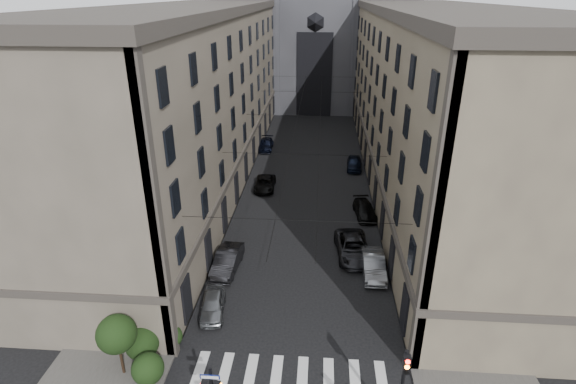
% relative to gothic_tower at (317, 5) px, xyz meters
% --- Properties ---
extents(sidewalk_left, '(7.00, 80.00, 0.15)m').
position_rel_gothic_tower_xyz_m(sidewalk_left, '(-10.50, -38.96, -17.72)').
color(sidewalk_left, '#383533').
rests_on(sidewalk_left, ground).
extents(sidewalk_right, '(7.00, 80.00, 0.15)m').
position_rel_gothic_tower_xyz_m(sidewalk_right, '(10.50, -38.96, -17.72)').
color(sidewalk_right, '#383533').
rests_on(sidewalk_right, ground).
extents(zebra_crossing, '(11.00, 3.20, 0.01)m').
position_rel_gothic_tower_xyz_m(zebra_crossing, '(0.00, -69.96, -17.79)').
color(zebra_crossing, beige).
rests_on(zebra_crossing, ground).
extents(building_left, '(13.60, 60.60, 18.85)m').
position_rel_gothic_tower_xyz_m(building_left, '(-13.44, -38.96, -8.45)').
color(building_left, '#534C40').
rests_on(building_left, ground).
extents(building_right, '(13.60, 60.60, 18.85)m').
position_rel_gothic_tower_xyz_m(building_right, '(13.44, -38.96, -8.45)').
color(building_right, brown).
rests_on(building_right, ground).
extents(gothic_tower, '(35.00, 23.00, 58.00)m').
position_rel_gothic_tower_xyz_m(gothic_tower, '(0.00, 0.00, 0.00)').
color(gothic_tower, '#2D2D33').
rests_on(gothic_tower, ground).
extents(traffic_light_right, '(0.34, 0.50, 5.20)m').
position_rel_gothic_tower_xyz_m(traffic_light_right, '(5.60, -73.04, -14.51)').
color(traffic_light_right, black).
rests_on(traffic_light_right, ground).
extents(shrub_cluster, '(3.90, 4.40, 3.90)m').
position_rel_gothic_tower_xyz_m(shrub_cluster, '(-8.72, -69.95, -16.00)').
color(shrub_cluster, black).
rests_on(shrub_cluster, sidewalk_left).
extents(tram_wires, '(14.00, 60.00, 0.43)m').
position_rel_gothic_tower_xyz_m(tram_wires, '(0.00, -39.33, -10.55)').
color(tram_wires, black).
rests_on(tram_wires, ground).
extents(car_left_near, '(2.09, 4.12, 1.35)m').
position_rel_gothic_tower_xyz_m(car_left_near, '(-5.62, -64.72, -17.13)').
color(car_left_near, slate).
rests_on(car_left_near, ground).
extents(car_left_midnear, '(2.01, 4.98, 1.61)m').
position_rel_gothic_tower_xyz_m(car_left_midnear, '(-5.66, -59.48, -16.99)').
color(car_left_midnear, black).
rests_on(car_left_midnear, ground).
extents(car_left_midfar, '(2.25, 4.71, 1.30)m').
position_rel_gothic_tower_xyz_m(car_left_midfar, '(-4.63, -43.53, -17.15)').
color(car_left_midfar, black).
rests_on(car_left_midfar, ground).
extents(car_left_far, '(2.03, 4.84, 1.39)m').
position_rel_gothic_tower_xyz_m(car_left_far, '(-6.20, -29.91, -17.10)').
color(car_left_far, black).
rests_on(car_left_far, ground).
extents(car_right_near, '(1.68, 4.73, 1.56)m').
position_rel_gothic_tower_xyz_m(car_right_near, '(5.76, -59.16, -17.02)').
color(car_right_near, slate).
rests_on(car_right_near, ground).
extents(car_right_midnear, '(3.15, 5.96, 1.60)m').
position_rel_gothic_tower_xyz_m(car_right_midnear, '(4.34, -56.71, -17.00)').
color(car_right_midnear, black).
rests_on(car_right_midnear, ground).
extents(car_right_midfar, '(2.36, 4.71, 1.31)m').
position_rel_gothic_tower_xyz_m(car_right_midfar, '(5.89, -49.32, -17.14)').
color(car_right_midfar, black).
rests_on(car_right_midfar, ground).
extents(car_right_far, '(2.07, 4.55, 1.51)m').
position_rel_gothic_tower_xyz_m(car_right_far, '(5.65, -36.57, -17.04)').
color(car_right_far, black).
rests_on(car_right_far, ground).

